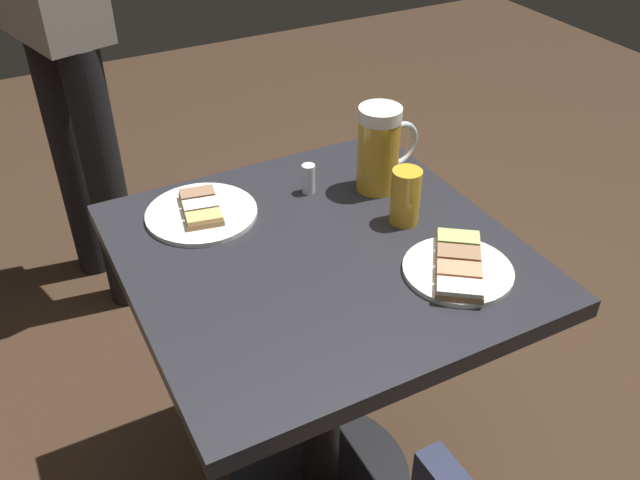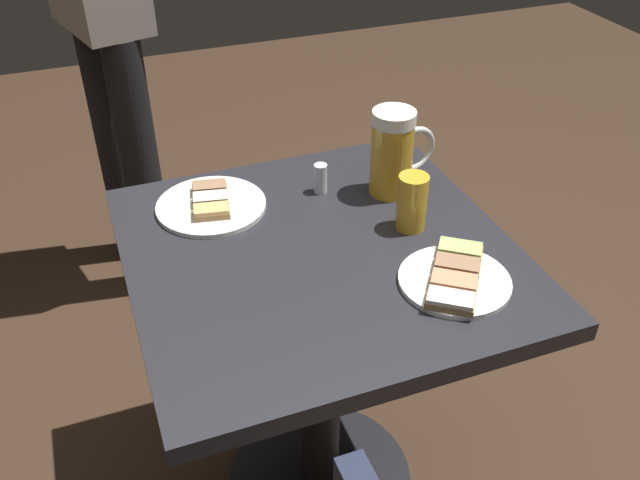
{
  "view_description": "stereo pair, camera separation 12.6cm",
  "coord_description": "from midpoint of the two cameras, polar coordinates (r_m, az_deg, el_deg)",
  "views": [
    {
      "loc": [
        -0.91,
        0.48,
        1.46
      ],
      "look_at": [
        0.0,
        0.0,
        0.72
      ],
      "focal_mm": 38.6,
      "sensor_mm": 36.0,
      "label": 1
    },
    {
      "loc": [
        -0.96,
        0.36,
        1.46
      ],
      "look_at": [
        0.0,
        0.0,
        0.72
      ],
      "focal_mm": 38.6,
      "sensor_mm": 36.0,
      "label": 2
    }
  ],
  "objects": [
    {
      "name": "patron_standing",
      "position": [
        2.02,
        -23.26,
        17.69
      ],
      "size": [
        0.36,
        0.26,
        1.59
      ],
      "rotation": [
        0.0,
        0.0,
        -2.88
      ],
      "color": "black",
      "rests_on": "ground_plane"
    },
    {
      "name": "beer_glass_small",
      "position": [
        1.32,
        4.4,
        3.52
      ],
      "size": [
        0.06,
        0.06,
        0.11
      ],
      "primitive_type": "cylinder",
      "color": "gold",
      "rests_on": "cafe_table"
    },
    {
      "name": "ground_plane",
      "position": [
        1.78,
        -2.15,
        -19.27
      ],
      "size": [
        6.0,
        6.0,
        0.0
      ],
      "primitive_type": "plane",
      "color": "#382619"
    },
    {
      "name": "plate_far",
      "position": [
        1.22,
        8.52,
        -2.4
      ],
      "size": [
        0.2,
        0.2,
        0.03
      ],
      "color": "white",
      "rests_on": "cafe_table"
    },
    {
      "name": "plate_near",
      "position": [
        1.39,
        -12.39,
        2.21
      ],
      "size": [
        0.22,
        0.22,
        0.03
      ],
      "color": "white",
      "rests_on": "cafe_table"
    },
    {
      "name": "beer_mug",
      "position": [
        1.41,
        2.47,
        7.51
      ],
      "size": [
        0.09,
        0.15,
        0.18
      ],
      "color": "gold",
      "rests_on": "cafe_table"
    },
    {
      "name": "salt_shaker",
      "position": [
        1.42,
        -3.5,
        5.01
      ],
      "size": [
        0.03,
        0.03,
        0.06
      ],
      "primitive_type": "cylinder",
      "color": "silver",
      "rests_on": "cafe_table"
    },
    {
      "name": "cafe_table",
      "position": [
        1.37,
        -2.64,
        -6.3
      ],
      "size": [
        0.7,
        0.7,
        0.7
      ],
      "color": "black",
      "rests_on": "ground_plane"
    }
  ]
}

